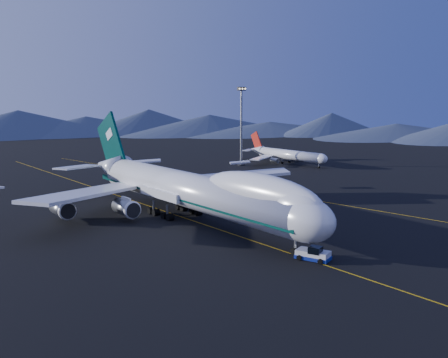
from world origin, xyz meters
TOP-DOWN VIEW (x-y plane):
  - ground at (0.00, 0.00)m, footprint 500.00×500.00m
  - taxiway_line_main at (0.00, 0.00)m, footprint 0.25×220.00m
  - taxiway_line_side at (30.00, 10.00)m, footprint 28.08×198.09m
  - boeing_747 at (0.00, 0.03)m, footprint 59.62×72.43m
  - pushback_tug at (0.44, -29.50)m, footprint 3.88×5.28m
  - second_jet at (71.56, 46.00)m, footprint 32.18×36.35m
  - service_van at (30.00, 12.83)m, footprint 4.99×6.02m
  - floodlight_mast at (56.15, 51.98)m, footprint 3.20×2.40m

SIDE VIEW (x-z plane):
  - ground at x=0.00m, z-range 0.00..0.00m
  - taxiway_line_main at x=0.00m, z-range 0.01..0.01m
  - taxiway_line_side at x=30.00m, z-range 0.01..0.01m
  - pushback_tug at x=0.44m, z-range -0.38..1.69m
  - service_van at x=30.00m, z-range 0.00..1.53m
  - second_jet at x=71.56m, z-range -2.04..8.30m
  - boeing_747 at x=0.00m, z-range -3.87..15.50m
  - floodlight_mast at x=56.15m, z-range 0.17..26.08m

